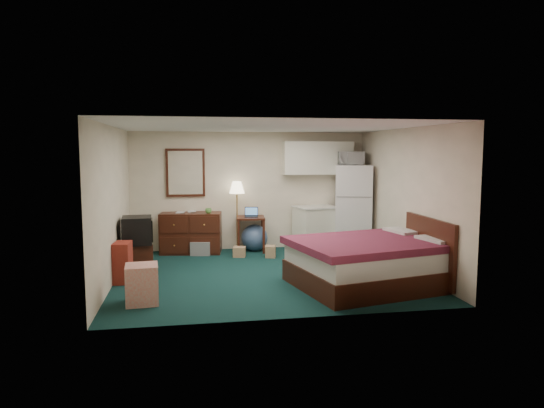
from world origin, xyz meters
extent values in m
cube|color=black|center=(0.00, 0.00, 0.00)|extent=(5.00, 4.50, 0.01)
cube|color=beige|center=(0.00, 0.00, 2.50)|extent=(5.00, 4.50, 0.01)
cube|color=beige|center=(0.00, 2.25, 1.25)|extent=(5.00, 0.01, 2.50)
cube|color=beige|center=(0.00, -2.25, 1.25)|extent=(5.00, 0.01, 2.50)
cube|color=beige|center=(-2.50, 0.00, 1.25)|extent=(0.01, 4.50, 2.50)
cube|color=beige|center=(2.50, 0.00, 1.25)|extent=(0.01, 4.50, 2.50)
sphere|color=#3D5781|center=(0.06, 1.96, 0.28)|extent=(0.58, 0.58, 0.56)
imported|color=silver|center=(2.07, 1.72, 1.98)|extent=(0.54, 0.34, 0.35)
imported|color=olive|center=(-1.55, 2.01, 0.95)|extent=(0.17, 0.05, 0.23)
imported|color=olive|center=(-1.32, 2.10, 0.95)|extent=(0.17, 0.03, 0.23)
imported|color=#5A9944|center=(-0.90, 1.81, 0.90)|extent=(0.14, 0.11, 0.13)
camera|label=1|loc=(-1.29, -8.03, 2.10)|focal=32.00mm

